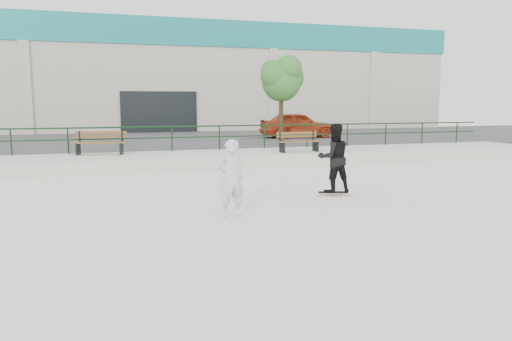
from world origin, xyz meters
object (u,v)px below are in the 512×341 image
object	(u,v)px
standing_skater	(334,158)
red_car	(298,125)
bench_right	(298,142)
bench_left	(100,143)
tree	(282,78)
seated_skater	(231,178)
skateboard	(333,193)

from	to	relation	value
standing_skater	red_car	bearing A→B (deg)	-104.34
bench_right	red_car	size ratio (longest dim) A/B	0.42
bench_left	red_car	world-z (taller)	red_car
tree	seated_skater	distance (m)	14.40
tree	standing_skater	size ratio (longest dim) A/B	2.30
tree	standing_skater	world-z (taller)	tree
bench_right	tree	size ratio (longest dim) A/B	0.42
bench_right	tree	xyz separation A→B (m)	(0.95, 4.55, 2.77)
bench_right	red_car	distance (m)	8.17
seated_skater	standing_skater	bearing A→B (deg)	-159.43
tree	seated_skater	world-z (taller)	tree
tree	standing_skater	bearing A→B (deg)	-103.28
skateboard	seated_skater	xyz separation A→B (m)	(-3.28, -1.65, 0.78)
seated_skater	red_car	bearing A→B (deg)	-122.95
bench_left	skateboard	distance (m)	9.98
seated_skater	bench_right	bearing A→B (deg)	-127.13
bench_left	bench_right	size ratio (longest dim) A/B	1.13
skateboard	red_car	bearing A→B (deg)	88.03
standing_skater	bench_left	bearing A→B (deg)	-49.09
standing_skater	seated_skater	size ratio (longest dim) A/B	1.08
skateboard	seated_skater	distance (m)	3.75
bench_left	standing_skater	size ratio (longest dim) A/B	1.10
bench_left	bench_right	distance (m)	7.76
bench_right	standing_skater	world-z (taller)	standing_skater
red_car	bench_left	bearing A→B (deg)	124.43
red_car	standing_skater	size ratio (longest dim) A/B	2.29
bench_left	seated_skater	world-z (taller)	seated_skater
tree	seated_skater	bearing A→B (deg)	-114.75
skateboard	standing_skater	bearing A→B (deg)	151.42
red_car	skateboard	bearing A→B (deg)	165.73
skateboard	bench_right	bearing A→B (deg)	92.15
bench_right	skateboard	bearing A→B (deg)	-106.24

